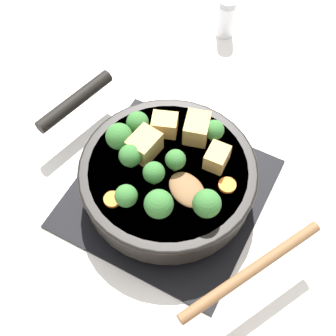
% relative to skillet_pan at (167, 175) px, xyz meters
% --- Properties ---
extents(ground_plane, '(2.40, 2.40, 0.00)m').
position_rel_skillet_pan_xyz_m(ground_plane, '(-0.00, -0.00, -0.06)').
color(ground_plane, white).
extents(front_burner_grate, '(0.31, 0.31, 0.03)m').
position_rel_skillet_pan_xyz_m(front_burner_grate, '(-0.00, -0.00, -0.05)').
color(front_burner_grate, black).
rests_on(front_burner_grate, ground_plane).
extents(skillet_pan, '(0.29, 0.39, 0.06)m').
position_rel_skillet_pan_xyz_m(skillet_pan, '(0.00, 0.00, 0.00)').
color(skillet_pan, black).
rests_on(skillet_pan, front_burner_grate).
extents(wooden_spoon, '(0.22, 0.24, 0.02)m').
position_rel_skillet_pan_xyz_m(wooden_spoon, '(-0.07, -0.13, 0.03)').
color(wooden_spoon, brown).
rests_on(wooden_spoon, skillet_pan).
extents(tofu_cube_center_large, '(0.05, 0.05, 0.03)m').
position_rel_skillet_pan_xyz_m(tofu_cube_center_large, '(0.06, 0.04, 0.04)').
color(tofu_cube_center_large, tan).
rests_on(tofu_cube_center_large, skillet_pan).
extents(tofu_cube_near_handle, '(0.04, 0.03, 0.03)m').
position_rel_skillet_pan_xyz_m(tofu_cube_near_handle, '(0.04, -0.07, 0.04)').
color(tofu_cube_near_handle, tan).
rests_on(tofu_cube_near_handle, skillet_pan).
extents(tofu_cube_east_chunk, '(0.05, 0.05, 0.04)m').
position_rel_skillet_pan_xyz_m(tofu_cube_east_chunk, '(0.01, 0.04, 0.04)').
color(tofu_cube_east_chunk, tan).
rests_on(tofu_cube_east_chunk, skillet_pan).
extents(tofu_cube_west_chunk, '(0.06, 0.05, 0.04)m').
position_rel_skillet_pan_xyz_m(tofu_cube_west_chunk, '(0.08, -0.01, 0.04)').
color(tofu_cube_west_chunk, tan).
rests_on(tofu_cube_west_chunk, skillet_pan).
extents(broccoli_floret_near_spoon, '(0.04, 0.04, 0.05)m').
position_rel_skillet_pan_xyz_m(broccoli_floret_near_spoon, '(0.00, 0.08, 0.05)').
color(broccoli_floret_near_spoon, '#709956').
rests_on(broccoli_floret_near_spoon, skillet_pan).
extents(broccoli_floret_center_top, '(0.04, 0.04, 0.05)m').
position_rel_skillet_pan_xyz_m(broccoli_floret_center_top, '(-0.08, -0.03, 0.05)').
color(broccoli_floret_center_top, '#709956').
rests_on(broccoli_floret_center_top, skillet_pan).
extents(broccoli_floret_east_rim, '(0.03, 0.03, 0.04)m').
position_rel_skillet_pan_xyz_m(broccoli_floret_east_rim, '(-0.03, 0.01, 0.05)').
color(broccoli_floret_east_rim, '#709956').
rests_on(broccoli_floret_east_rim, skillet_pan).
extents(broccoli_floret_west_rim, '(0.03, 0.03, 0.04)m').
position_rel_skillet_pan_xyz_m(broccoli_floret_west_rim, '(0.08, -0.04, 0.05)').
color(broccoli_floret_west_rim, '#709956').
rests_on(broccoli_floret_west_rim, skillet_pan).
extents(broccoli_floret_north_edge, '(0.03, 0.03, 0.04)m').
position_rel_skillet_pan_xyz_m(broccoli_floret_north_edge, '(-0.09, 0.02, 0.05)').
color(broccoli_floret_north_edge, '#709956').
rests_on(broccoli_floret_north_edge, skillet_pan).
extents(broccoli_floret_south_cluster, '(0.03, 0.03, 0.04)m').
position_rel_skillet_pan_xyz_m(broccoli_floret_south_cluster, '(0.00, -0.01, 0.05)').
color(broccoli_floret_south_cluster, '#709956').
rests_on(broccoli_floret_south_cluster, skillet_pan).
extents(broccoli_floret_mid_floret, '(0.04, 0.04, 0.05)m').
position_rel_skillet_pan_xyz_m(broccoli_floret_mid_floret, '(-0.04, -0.09, 0.05)').
color(broccoli_floret_mid_floret, '#709956').
rests_on(broccoli_floret_mid_floret, skillet_pan).
extents(broccoli_floret_small_inner, '(0.04, 0.04, 0.04)m').
position_rel_skillet_pan_xyz_m(broccoli_floret_small_inner, '(-0.02, 0.05, 0.05)').
color(broccoli_floret_small_inner, '#709956').
rests_on(broccoli_floret_small_inner, skillet_pan).
extents(broccoli_floret_tall_stem, '(0.04, 0.04, 0.04)m').
position_rel_skillet_pan_xyz_m(broccoli_floret_tall_stem, '(0.04, 0.07, 0.05)').
color(broccoli_floret_tall_stem, '#709956').
rests_on(broccoli_floret_tall_stem, skillet_pan).
extents(carrot_slice_orange_thin, '(0.03, 0.03, 0.01)m').
position_rel_skillet_pan_xyz_m(carrot_slice_orange_thin, '(-0.09, 0.04, 0.03)').
color(carrot_slice_orange_thin, orange).
rests_on(carrot_slice_orange_thin, skillet_pan).
extents(carrot_slice_near_center, '(0.03, 0.03, 0.01)m').
position_rel_skillet_pan_xyz_m(carrot_slice_near_center, '(0.01, -0.10, 0.03)').
color(carrot_slice_near_center, orange).
rests_on(carrot_slice_near_center, skillet_pan).
extents(salt_shaker, '(0.04, 0.04, 0.09)m').
position_rel_skillet_pan_xyz_m(salt_shaker, '(0.41, 0.08, -0.01)').
color(salt_shaker, white).
rests_on(salt_shaker, ground_plane).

